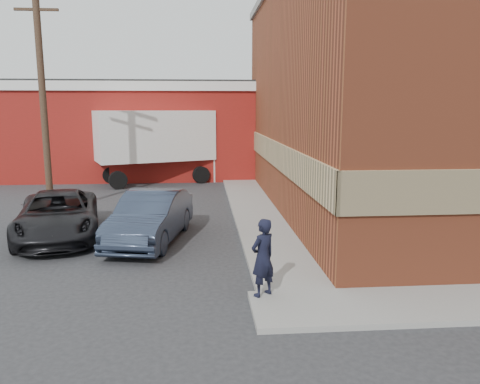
# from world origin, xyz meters

# --- Properties ---
(ground) EXTENTS (90.00, 90.00, 0.00)m
(ground) POSITION_xyz_m (0.00, 0.00, 0.00)
(ground) COLOR #28282B
(ground) RESTS_ON ground
(brick_building) EXTENTS (14.25, 18.25, 9.36)m
(brick_building) POSITION_xyz_m (8.50, 9.00, 4.68)
(brick_building) COLOR brown
(brick_building) RESTS_ON ground
(sidewalk_west) EXTENTS (1.80, 18.00, 0.12)m
(sidewalk_west) POSITION_xyz_m (0.60, 9.00, 0.06)
(sidewalk_west) COLOR gray
(sidewalk_west) RESTS_ON ground
(warehouse) EXTENTS (16.30, 8.30, 5.60)m
(warehouse) POSITION_xyz_m (-6.00, 20.00, 2.81)
(warehouse) COLOR maroon
(warehouse) RESTS_ON ground
(utility_pole) EXTENTS (2.00, 0.26, 9.00)m
(utility_pole) POSITION_xyz_m (-7.50, 9.00, 4.75)
(utility_pole) COLOR #4C3626
(utility_pole) RESTS_ON ground
(man) EXTENTS (0.74, 0.70, 1.71)m
(man) POSITION_xyz_m (-0.20, -0.25, 0.97)
(man) COLOR black
(man) RESTS_ON sidewalk_south
(sedan) EXTENTS (2.53, 4.97, 1.56)m
(sedan) POSITION_xyz_m (-3.08, 4.54, 0.78)
(sedan) COLOR #2D384C
(sedan) RESTS_ON ground
(suv_a) EXTENTS (3.53, 5.67, 1.46)m
(suv_a) POSITION_xyz_m (-6.10, 5.26, 0.73)
(suv_a) COLOR black
(suv_a) RESTS_ON ground
(box_truck) EXTENTS (8.33, 5.00, 3.95)m
(box_truck) POSITION_xyz_m (-3.27, 16.27, 2.28)
(box_truck) COLOR silver
(box_truck) RESTS_ON ground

